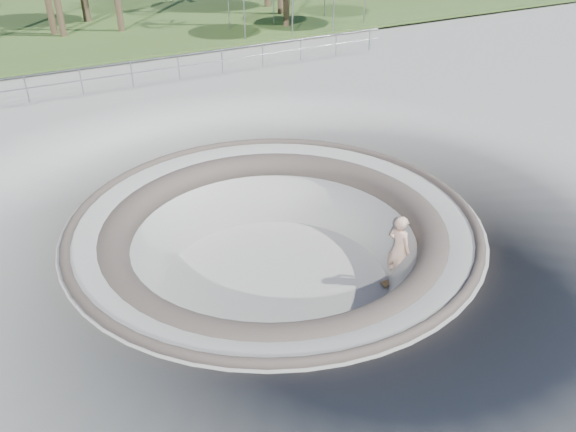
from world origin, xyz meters
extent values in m
plane|color=gray|center=(0.00, 0.00, 0.00)|extent=(180.00, 180.00, 0.00)
torus|color=gray|center=(0.00, 0.00, -2.00)|extent=(14.00, 14.00, 4.00)
cylinder|color=gray|center=(0.00, 0.00, -1.95)|extent=(6.60, 6.60, 0.10)
torus|color=#4A413B|center=(0.00, 0.00, -0.02)|extent=(10.24, 10.24, 0.24)
torus|color=#4A413B|center=(0.00, 0.00, -0.45)|extent=(8.91, 8.91, 0.81)
cube|color=#3A5220|center=(0.00, 34.00, 0.22)|extent=(180.00, 36.00, 0.12)
ellipsoid|color=brown|center=(8.00, 60.00, -7.87)|extent=(61.60, 44.00, 28.60)
ellipsoid|color=brown|center=(35.00, 52.00, -5.36)|extent=(42.00, 30.00, 19.50)
cylinder|color=gray|center=(0.00, 12.00, 1.17)|extent=(25.00, 0.05, 0.05)
cylinder|color=gray|center=(0.00, 12.00, 0.72)|extent=(25.00, 0.05, 0.05)
cube|color=olive|center=(2.70, -1.73, -1.83)|extent=(0.83, 0.30, 0.02)
cylinder|color=#A6A5AA|center=(2.70, -1.73, -1.86)|extent=(0.05, 0.17, 0.04)
cylinder|color=#A6A5AA|center=(2.70, -1.73, -1.86)|extent=(0.05, 0.17, 0.04)
cylinder|color=beige|center=(2.70, -1.73, -1.87)|extent=(0.07, 0.03, 0.06)
cylinder|color=beige|center=(2.70, -1.73, -1.87)|extent=(0.07, 0.03, 0.06)
cylinder|color=beige|center=(2.70, -1.73, -1.87)|extent=(0.07, 0.03, 0.06)
cylinder|color=beige|center=(2.70, -1.73, -1.87)|extent=(0.07, 0.03, 0.06)
imported|color=#DAAA8D|center=(2.70, -1.73, -0.84)|extent=(0.55, 0.77, 1.96)
cylinder|color=gray|center=(7.62, 16.64, 1.35)|extent=(0.06, 0.06, 2.13)
cylinder|color=gray|center=(10.34, 16.64, 1.35)|extent=(0.06, 0.06, 2.13)
cylinder|color=gray|center=(7.62, 19.36, 1.35)|extent=(0.06, 0.06, 2.13)
cylinder|color=gray|center=(10.34, 19.36, 1.35)|extent=(0.06, 0.06, 2.13)
cylinder|color=gray|center=(12.05, 16.51, 1.45)|extent=(0.06, 0.06, 2.34)
cylinder|color=gray|center=(15.03, 16.51, 1.45)|extent=(0.06, 0.06, 2.34)
cylinder|color=gray|center=(12.05, 19.49, 1.45)|extent=(0.06, 0.06, 2.34)
camera|label=1|loc=(-5.76, -10.70, 7.16)|focal=35.00mm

